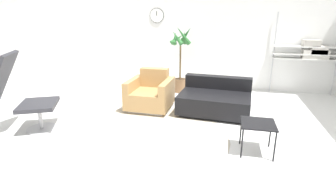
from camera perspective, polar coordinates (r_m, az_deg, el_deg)
name	(u,v)px	position (r m, az deg, el deg)	size (l,w,h in m)	color
ground_plane	(158,135)	(3.94, -2.10, -9.00)	(12.00, 12.00, 0.00)	white
wall_back	(189,28)	(6.37, 4.55, 13.98)	(12.00, 0.09, 2.80)	white
round_rug	(142,135)	(3.94, -5.62, -9.01)	(2.55, 2.55, 0.01)	#BCB29E
lounge_chair	(7,82)	(4.45, -31.66, 2.22)	(1.16, 0.95, 1.30)	#BCBCC1
armchair_red	(151,95)	(4.94, -3.81, -0.23)	(0.80, 0.81, 0.72)	silver
couch_low	(215,100)	(4.82, 10.21, -1.44)	(1.31, 1.03, 0.60)	black
side_table	(258,126)	(3.52, 19.01, -6.71)	(0.42, 0.42, 0.41)	black
potted_plant	(180,62)	(5.88, 2.71, 6.96)	(0.54, 0.53, 1.49)	brown
shelf_unit	(312,52)	(6.36, 28.78, 8.00)	(1.34, 0.28, 1.77)	#BCBCC1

